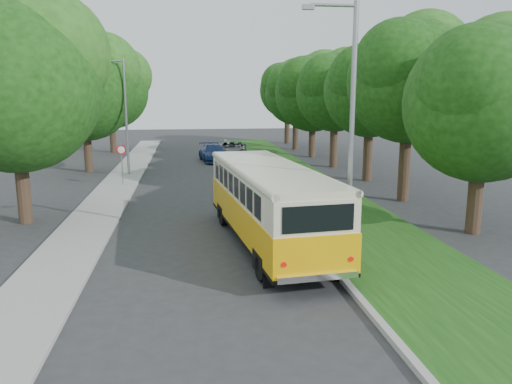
{
  "coord_description": "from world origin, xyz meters",
  "views": [
    {
      "loc": [
        -0.74,
        -17.36,
        5.31
      ],
      "look_at": [
        1.91,
        1.77,
        1.5
      ],
      "focal_mm": 35.0,
      "sensor_mm": 36.0,
      "label": 1
    }
  ],
  "objects": [
    {
      "name": "ground",
      "position": [
        0.0,
        0.0,
        0.0
      ],
      "size": [
        120.0,
        120.0,
        0.0
      ],
      "primitive_type": "plane",
      "color": "#2C2C2F",
      "rests_on": "ground"
    },
    {
      "name": "curb",
      "position": [
        3.6,
        5.0,
        0.07
      ],
      "size": [
        0.2,
        70.0,
        0.15
      ],
      "primitive_type": "cube",
      "color": "gray",
      "rests_on": "ground"
    },
    {
      "name": "grass_verge",
      "position": [
        5.95,
        5.0,
        0.07
      ],
      "size": [
        4.5,
        70.0,
        0.13
      ],
      "primitive_type": "cube",
      "color": "#194311",
      "rests_on": "ground"
    },
    {
      "name": "sidewalk",
      "position": [
        -4.8,
        5.0,
        0.06
      ],
      "size": [
        2.2,
        70.0,
        0.12
      ],
      "primitive_type": "cube",
      "color": "gray",
      "rests_on": "ground"
    },
    {
      "name": "treeline",
      "position": [
        3.15,
        17.99,
        5.93
      ],
      "size": [
        24.27,
        41.91,
        9.46
      ],
      "color": "#332319",
      "rests_on": "ground"
    },
    {
      "name": "lamppost_near",
      "position": [
        4.21,
        -2.5,
        4.37
      ],
      "size": [
        1.71,
        0.16,
        8.0
      ],
      "color": "gray",
      "rests_on": "ground"
    },
    {
      "name": "lamppost_far",
      "position": [
        -4.7,
        16.0,
        4.12
      ],
      "size": [
        1.71,
        0.16,
        7.5
      ],
      "color": "gray",
      "rests_on": "ground"
    },
    {
      "name": "warning_sign",
      "position": [
        -4.5,
        11.98,
        1.71
      ],
      "size": [
        0.56,
        0.1,
        2.5
      ],
      "color": "gray",
      "rests_on": "ground"
    },
    {
      "name": "vintage_bus",
      "position": [
        2.05,
        -0.54,
        1.46
      ],
      "size": [
        3.51,
        10.01,
        2.91
      ],
      "primitive_type": null,
      "rotation": [
        0.0,
        0.0,
        0.1
      ],
      "color": "#FFB408",
      "rests_on": "ground"
    },
    {
      "name": "car_silver",
      "position": [
        3.0,
        7.1,
        0.75
      ],
      "size": [
        1.99,
        4.49,
        1.5
      ],
      "primitive_type": "imported",
      "rotation": [
        0.0,
        0.0,
        0.05
      ],
      "color": "#B3B3B8",
      "rests_on": "ground"
    },
    {
      "name": "car_white",
      "position": [
        3.0,
        12.86,
        0.65
      ],
      "size": [
        2.55,
        4.16,
        1.29
      ],
      "primitive_type": "imported",
      "rotation": [
        0.0,
        0.0,
        0.32
      ],
      "color": "white",
      "rests_on": "ground"
    },
    {
      "name": "car_blue",
      "position": [
        1.32,
        22.36,
        0.68
      ],
      "size": [
        2.43,
        4.86,
        1.36
      ],
      "primitive_type": "imported",
      "rotation": [
        0.0,
        0.0,
        0.12
      ],
      "color": "navy",
      "rests_on": "ground"
    },
    {
      "name": "car_grey",
      "position": [
        2.94,
        24.04,
        0.72
      ],
      "size": [
        3.06,
        5.44,
        1.44
      ],
      "primitive_type": "imported",
      "rotation": [
        0.0,
        0.0,
        -0.14
      ],
      "color": "#5C6064",
      "rests_on": "ground"
    }
  ]
}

